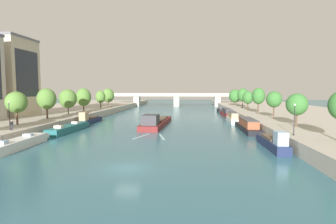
{
  "coord_description": "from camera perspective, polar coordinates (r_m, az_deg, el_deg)",
  "views": [
    {
      "loc": [
        6.58,
        -27.53,
        8.35
      ],
      "look_at": [
        0.0,
        53.18,
        1.59
      ],
      "focal_mm": 28.8,
      "sensor_mm": 36.0,
      "label": 1
    }
  ],
  "objects": [
    {
      "name": "building_left_far_end",
      "position": [
        77.61,
        -30.86,
        6.44
      ],
      "size": [
        10.83,
        11.7,
        19.16
      ],
      "color": "beige",
      "rests_on": "quay_left"
    },
    {
      "name": "tree_left_distant",
      "position": [
        56.55,
        -29.42,
        1.8
      ],
      "size": [
        3.81,
        3.81,
        6.08
      ],
      "color": "brown",
      "rests_on": "quay_left"
    },
    {
      "name": "tree_right_second",
      "position": [
        99.4,
        15.54,
        3.52
      ],
      "size": [
        3.85,
        3.85,
        6.92
      ],
      "color": "brown",
      "rests_on": "quay_right"
    },
    {
      "name": "moored_boat_left_gap_after",
      "position": [
        44.28,
        -29.06,
        -5.82
      ],
      "size": [
        2.88,
        13.24,
        2.39
      ],
      "color": "silver",
      "rests_on": "ground"
    },
    {
      "name": "lamppost_left_bank",
      "position": [
        49.49,
        -30.56,
        -0.41
      ],
      "size": [
        0.28,
        0.28,
        4.61
      ],
      "color": "black",
      "rests_on": "quay_left"
    },
    {
      "name": "moored_boat_left_midway",
      "position": [
        57.09,
        -20.22,
        -3.24
      ],
      "size": [
        2.85,
        14.51,
        2.41
      ],
      "color": "#23666B",
      "rests_on": "ground"
    },
    {
      "name": "moored_boat_right_second",
      "position": [
        41.02,
        21.33,
        -6.01
      ],
      "size": [
        1.92,
        11.05,
        2.95
      ],
      "color": "#1E284C",
      "rests_on": "ground"
    },
    {
      "name": "wake_behind_barge",
      "position": [
        48.23,
        -3.47,
        -5.19
      ],
      "size": [
        5.59,
        6.04,
        0.03
      ],
      "color": "#A5D1DB",
      "rests_on": "ground"
    },
    {
      "name": "ground_plane",
      "position": [
        29.51,
        -8.6,
        -11.72
      ],
      "size": [
        400.0,
        400.0,
        0.0
      ],
      "primitive_type": "plane",
      "color": "#336675"
    },
    {
      "name": "quay_right",
      "position": [
        88.6,
        25.37,
        -0.47
      ],
      "size": [
        36.0,
        170.0,
        1.92
      ],
      "primitive_type": "cube",
      "color": "#B7AD9E",
      "rests_on": "ground"
    },
    {
      "name": "barge_midriver",
      "position": [
        62.09,
        -2.54,
        -2.09
      ],
      "size": [
        5.3,
        22.83,
        3.16
      ],
      "color": "maroon",
      "rests_on": "ground"
    },
    {
      "name": "tree_right_past_mid",
      "position": [
        51.8,
        25.61,
        1.46
      ],
      "size": [
        3.62,
        3.62,
        5.79
      ],
      "color": "brown",
      "rests_on": "quay_right"
    },
    {
      "name": "tree_left_far",
      "position": [
        75.12,
        -20.43,
        2.67
      ],
      "size": [
        4.54,
        4.54,
        6.53
      ],
      "color": "brown",
      "rests_on": "quay_left"
    },
    {
      "name": "moored_boat_right_midway",
      "position": [
        71.31,
        13.52,
        -1.2
      ],
      "size": [
        2.17,
        11.32,
        2.64
      ],
      "color": "silver",
      "rests_on": "ground"
    },
    {
      "name": "person_on_quay",
      "position": [
        49.09,
        -30.21,
        -2.31
      ],
      "size": [
        0.38,
        0.42,
        1.62
      ],
      "color": "#2D2D38",
      "rests_on": "quay_left"
    },
    {
      "name": "tree_right_by_lamp",
      "position": [
        63.77,
        21.53,
        2.49
      ],
      "size": [
        3.31,
        3.31,
        6.06
      ],
      "color": "brown",
      "rests_on": "quay_right"
    },
    {
      "name": "lamppost_right_bank",
      "position": [
        41.64,
        25.17,
        -1.17
      ],
      "size": [
        0.28,
        0.28,
        4.44
      ],
      "color": "black",
      "rests_on": "quay_right"
    },
    {
      "name": "tree_left_midway",
      "position": [
        84.3,
        -17.46,
        3.03
      ],
      "size": [
        4.44,
        4.44,
        6.87
      ],
      "color": "brown",
      "rests_on": "quay_left"
    },
    {
      "name": "moored_boat_right_near",
      "position": [
        101.52,
        10.98,
        0.31
      ],
      "size": [
        1.73,
        10.67,
        2.24
      ],
      "color": "black",
      "rests_on": "ground"
    },
    {
      "name": "tree_right_end_of_row",
      "position": [
        111.55,
        13.98,
        3.31
      ],
      "size": [
        4.74,
        4.74,
        6.46
      ],
      "color": "brown",
      "rests_on": "quay_right"
    },
    {
      "name": "tree_left_third",
      "position": [
        65.21,
        -24.3,
        2.54
      ],
      "size": [
        4.09,
        4.09,
        6.71
      ],
      "color": "brown",
      "rests_on": "quay_left"
    },
    {
      "name": "moored_boat_right_downstream",
      "position": [
        56.95,
        16.52,
        -2.79
      ],
      "size": [
        2.81,
        15.53,
        2.53
      ],
      "color": "black",
      "rests_on": "ground"
    },
    {
      "name": "tree_right_nearest",
      "position": [
        87.56,
        16.56,
        2.96
      ],
      "size": [
        3.31,
        3.31,
        5.98
      ],
      "color": "brown",
      "rests_on": "quay_right"
    },
    {
      "name": "moored_boat_left_lone",
      "position": [
        69.48,
        -16.31,
        -1.57
      ],
      "size": [
        2.12,
        12.12,
        3.06
      ],
      "color": "#1E284C",
      "rests_on": "ground"
    },
    {
      "name": "bridge_far",
      "position": [
        133.42,
        1.83,
        2.99
      ],
      "size": [
        63.89,
        4.4,
        6.53
      ],
      "color": "#ADA899",
      "rests_on": "ground"
    },
    {
      "name": "tree_right_midway",
      "position": [
        74.54,
        18.6,
        3.22
      ],
      "size": [
        3.38,
        3.38,
        6.89
      ],
      "color": "brown",
      "rests_on": "quay_right"
    },
    {
      "name": "quay_left",
      "position": [
        94.06,
        -23.61,
        -0.13
      ],
      "size": [
        36.0,
        170.0,
        1.92
      ],
      "primitive_type": "cube",
      "color": "#B7AD9E",
      "rests_on": "ground"
    },
    {
      "name": "tree_left_past_mid",
      "position": [
        106.34,
        -12.59,
        3.43
      ],
      "size": [
        4.76,
        4.76,
        6.84
      ],
      "color": "brown",
      "rests_on": "quay_left"
    },
    {
      "name": "moored_boat_right_far",
      "position": [
        86.99,
        12.34,
        -0.17
      ],
      "size": [
        2.87,
        13.4,
        2.44
      ],
      "color": "maroon",
      "rests_on": "ground"
    },
    {
      "name": "tree_left_second",
      "position": [
        96.35,
        -14.1,
        3.12
      ],
      "size": [
        3.38,
        3.38,
        6.06
      ],
      "color": "brown",
      "rests_on": "quay_left"
    }
  ]
}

